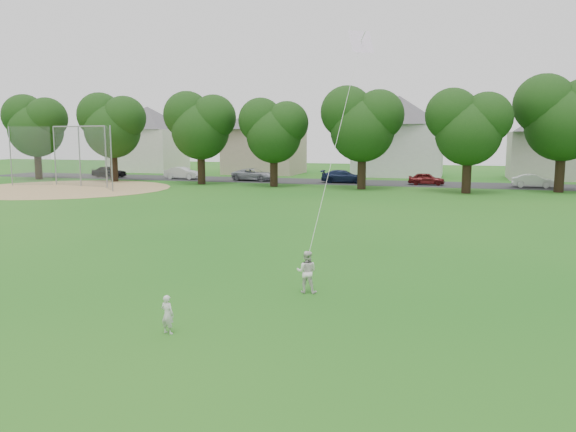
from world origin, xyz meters
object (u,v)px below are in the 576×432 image
(older_boy, at_px, (307,272))
(toddler, at_px, (167,314))
(kite, at_px, (336,143))
(baseball_backstop, at_px, (74,157))

(older_boy, bearing_deg, toddler, 58.28)
(kite, xyz_separation_m, baseball_backstop, (-29.30, 25.23, -1.60))
(toddler, height_order, kite, kite)
(toddler, relative_size, kite, 0.11)
(kite, bearing_deg, older_boy, -99.48)
(toddler, height_order, older_boy, older_boy)
(toddler, bearing_deg, kite, -100.84)
(toddler, relative_size, baseball_backstop, 0.08)
(kite, relative_size, baseball_backstop, 0.67)
(older_boy, relative_size, baseball_backstop, 0.10)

